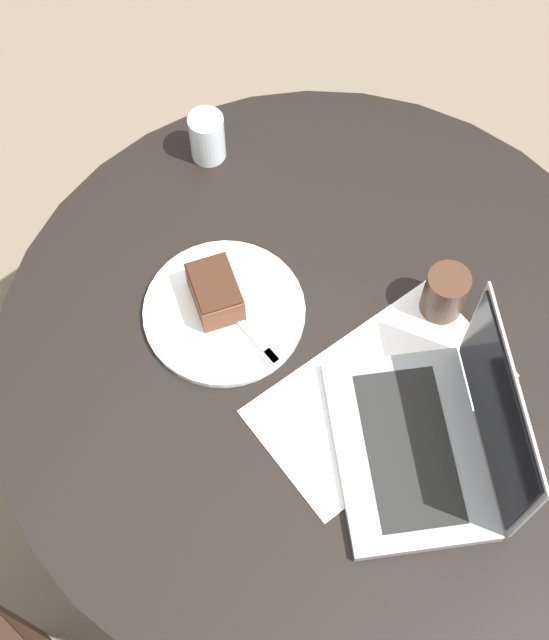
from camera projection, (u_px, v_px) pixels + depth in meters
ground_plane at (310, 480)px, 2.03m from camera, size 12.00×12.00×0.00m
dining_table at (322, 380)px, 1.51m from camera, size 1.05×1.05×0.70m
paper_document at (380, 394)px, 1.36m from camera, size 0.44×0.34×0.00m
plate at (224, 312)px, 1.42m from camera, size 0.26×0.26×0.01m
cake_slice at (215, 292)px, 1.40m from camera, size 0.12×0.12×0.06m
fork at (250, 332)px, 1.40m from camera, size 0.07×0.17×0.00m
coffee_glass at (445, 293)px, 1.39m from camera, size 0.07×0.07×0.09m
water_glass at (207, 137)px, 1.53m from camera, size 0.06×0.06×0.09m
laptop at (432, 439)px, 1.29m from camera, size 0.37×0.36×0.23m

